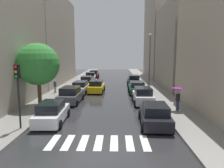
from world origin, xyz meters
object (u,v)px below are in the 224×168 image
at_px(parked_car_left_second, 71,95).
at_px(parked_car_right_nearest, 155,115).
at_px(parked_car_right_third, 137,88).
at_px(taxi_midroad, 97,87).
at_px(parked_car_left_sixth, 94,74).
at_px(pedestrian_foreground, 178,94).
at_px(parked_car_left_nearest, 52,113).
at_px(parked_car_left_third, 81,87).
at_px(parked_car_left_fourth, 87,81).
at_px(lamp_post_right, 150,58).
at_px(parked_car_right_fourth, 134,81).
at_px(parked_car_left_fifth, 90,77).
at_px(parked_car_right_second, 143,96).
at_px(street_tree_left, 38,64).
at_px(pedestrian_near_tree, 55,86).
at_px(traffic_light_left_corner, 18,82).

bearing_deg(parked_car_left_second, parked_car_right_nearest, -129.91).
xyz_separation_m(parked_car_right_third, taxi_midroad, (-5.38, 0.65, 0.03)).
distance_m(parked_car_left_sixth, pedestrian_foreground, 28.99).
xyz_separation_m(parked_car_left_nearest, parked_car_left_third, (0.09, 12.22, -0.02)).
bearing_deg(parked_car_left_fourth, lamp_post_right, -117.53).
height_order(parked_car_right_fourth, lamp_post_right, lamp_post_right).
bearing_deg(parked_car_left_third, parked_car_right_fourth, -46.29).
distance_m(parked_car_left_fifth, parked_car_right_second, 19.31).
bearing_deg(street_tree_left, pedestrian_near_tree, 94.44).
height_order(parked_car_left_fifth, lamp_post_right, lamp_post_right).
distance_m(parked_car_left_fifth, parked_car_left_sixth, 6.12).
bearing_deg(parked_car_right_fourth, parked_car_left_third, 130.73).
bearing_deg(parked_car_left_nearest, parked_car_right_nearest, -94.52).
height_order(parked_car_right_second, pedestrian_foreground, pedestrian_foreground).
bearing_deg(parked_car_left_sixth, pedestrian_near_tree, 171.59).
relative_size(parked_car_left_fourth, taxi_midroad, 0.96).
bearing_deg(parked_car_right_fourth, traffic_light_left_corner, 155.25).
relative_size(parked_car_left_second, parked_car_left_third, 0.98).
distance_m(pedestrian_near_tree, traffic_light_left_corner, 13.44).
relative_size(parked_car_left_nearest, parked_car_right_second, 1.03).
relative_size(parked_car_left_fourth, pedestrian_near_tree, 2.57).
xyz_separation_m(pedestrian_foreground, street_tree_left, (-12.88, 1.43, 2.49)).
bearing_deg(traffic_light_left_corner, parked_car_left_second, 78.77).
bearing_deg(parked_car_right_nearest, lamp_post_right, -4.39).
xyz_separation_m(parked_car_right_fourth, street_tree_left, (-10.27, -14.24, 3.36)).
bearing_deg(parked_car_right_fourth, parked_car_right_nearest, 179.55).
bearing_deg(parked_car_left_nearest, taxi_midroad, -11.60).
distance_m(parked_car_left_second, pedestrian_near_tree, 5.83).
bearing_deg(pedestrian_foreground, parked_car_right_nearest, -177.99).
bearing_deg(taxi_midroad, pedestrian_foreground, -138.65).
height_order(parked_car_left_fifth, parked_car_right_fourth, same).
distance_m(parked_car_left_fourth, parked_car_right_nearest, 19.91).
xyz_separation_m(parked_car_left_third, taxi_midroad, (2.05, 0.55, 0.03)).
relative_size(parked_car_right_nearest, lamp_post_right, 0.60).
bearing_deg(parked_car_left_second, parked_car_left_fifth, 2.39).
bearing_deg(pedestrian_foreground, pedestrian_near_tree, 97.57).
bearing_deg(parked_car_left_sixth, parked_car_left_second, -178.97).
distance_m(parked_car_left_nearest, parked_car_right_nearest, 7.64).
bearing_deg(parked_car_left_fourth, parked_car_right_third, -130.23).
relative_size(parked_car_left_nearest, traffic_light_left_corner, 1.04).
distance_m(parked_car_right_second, pedestrian_near_tree, 11.88).
relative_size(parked_car_right_second, pedestrian_near_tree, 2.63).
xyz_separation_m(parked_car_left_nearest, parked_car_left_sixth, (-0.05, 30.22, 0.01)).
relative_size(parked_car_left_fifth, parked_car_right_nearest, 0.90).
relative_size(pedestrian_foreground, traffic_light_left_corner, 0.47).
bearing_deg(street_tree_left, parked_car_left_fourth, 78.93).
bearing_deg(taxi_midroad, traffic_light_left_corner, 166.39).
bearing_deg(parked_car_left_second, parked_car_right_third, -51.43).
distance_m(parked_car_right_nearest, pedestrian_foreground, 4.48).
relative_size(parked_car_left_nearest, pedestrian_foreground, 2.25).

